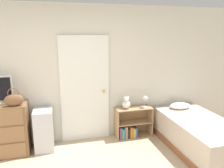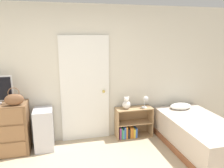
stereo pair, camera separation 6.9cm
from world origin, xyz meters
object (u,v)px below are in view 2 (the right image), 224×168
at_px(storage_bin, 44,129).
at_px(teddy_bear, 126,103).
at_px(bed, 199,135).
at_px(desk_lamp, 146,100).
at_px(handbag, 14,99).
at_px(bookshelf, 131,126).

height_order(storage_bin, teddy_bear, teddy_bear).
distance_m(teddy_bear, bed, 1.41).
height_order(storage_bin, desk_lamp, desk_lamp).
relative_size(handbag, desk_lamp, 1.27).
distance_m(handbag, bookshelf, 2.21).
xyz_separation_m(storage_bin, teddy_bear, (1.55, 0.07, 0.34)).
bearing_deg(bookshelf, storage_bin, -177.55).
bearing_deg(bookshelf, bed, -36.50).
relative_size(teddy_bear, desk_lamp, 1.02).
distance_m(storage_bin, teddy_bear, 1.59).
xyz_separation_m(teddy_bear, bed, (1.12, -0.75, -0.43)).
height_order(teddy_bear, bed, teddy_bear).
bearing_deg(bed, handbag, 169.92).
height_order(bookshelf, bed, bed).
height_order(handbag, desk_lamp, handbag).
distance_m(handbag, bed, 3.21).
distance_m(desk_lamp, bed, 1.13).
height_order(storage_bin, bed, storage_bin).
bearing_deg(teddy_bear, handbag, -174.15).
height_order(handbag, bookshelf, handbag).
bearing_deg(bed, desk_lamp, 136.12).
bearing_deg(bed, teddy_bear, 146.13).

